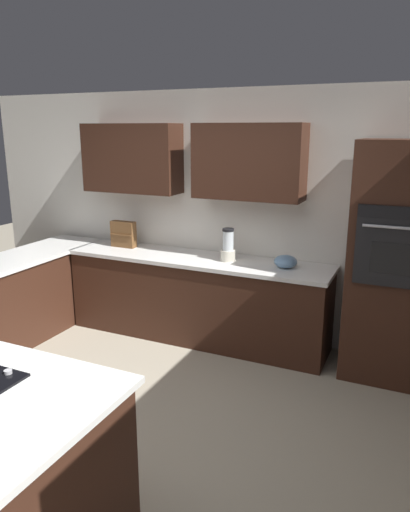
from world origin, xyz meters
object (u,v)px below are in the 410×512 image
at_px(mixing_bowl, 286,262).
at_px(spice_rack, 123,234).
at_px(wall_oven, 397,264).
at_px(blender, 228,247).

height_order(mixing_bowl, spice_rack, spice_rack).
relative_size(wall_oven, blender, 6.33).
bearing_deg(mixing_bowl, spice_rack, -1.85).
height_order(blender, mixing_bowl, blender).
bearing_deg(blender, mixing_bowl, 180.00).
distance_m(wall_oven, blender, 1.60).
bearing_deg(blender, wall_oven, 179.19).
xyz_separation_m(wall_oven, blender, (1.60, -0.02, -0.02)).
bearing_deg(mixing_bowl, wall_oven, 178.71).
bearing_deg(wall_oven, blender, -0.81).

